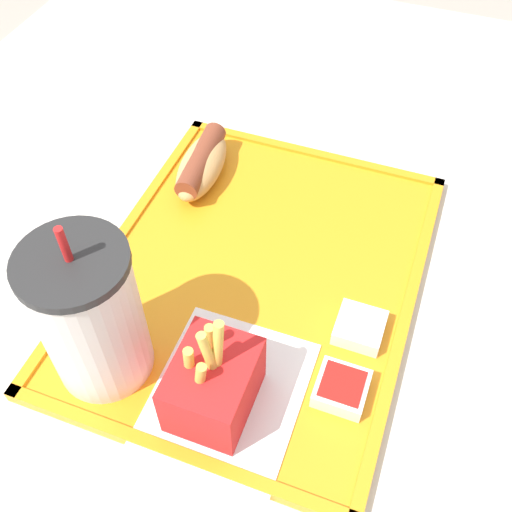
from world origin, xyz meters
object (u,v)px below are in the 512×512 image
Objects in this scene: hot_dog_far at (202,164)px; sauce_cup_mayo at (360,327)px; fries_carton at (213,384)px; sauce_cup_ketchup at (341,388)px; soda_cup at (91,316)px.

hot_dog_far reaches higher than sauce_cup_mayo.
fries_carton reaches higher than sauce_cup_ketchup.
sauce_cup_mayo is 1.00× the size of sauce_cup_ketchup.
hot_dog_far is 2.73× the size of sauce_cup_ketchup.
soda_cup reaches higher than sauce_cup_mayo.
soda_cup is 1.60× the size of fries_carton.
hot_dog_far is 2.73× the size of sauce_cup_mayo.
hot_dog_far is at bearing 56.87° from sauce_cup_mayo.
sauce_cup_ketchup is (0.05, -0.11, -0.03)m from fries_carton.
sauce_cup_ketchup is at bearing -179.70° from sauce_cup_mayo.
soda_cup reaches higher than fries_carton.
sauce_cup_mayo is (-0.16, -0.24, -0.01)m from hot_dog_far.
soda_cup is at bearing -176.16° from hot_dog_far.
sauce_cup_mayo is at bearing -123.13° from hot_dog_far.
sauce_cup_mayo and sauce_cup_ketchup have the same top height.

